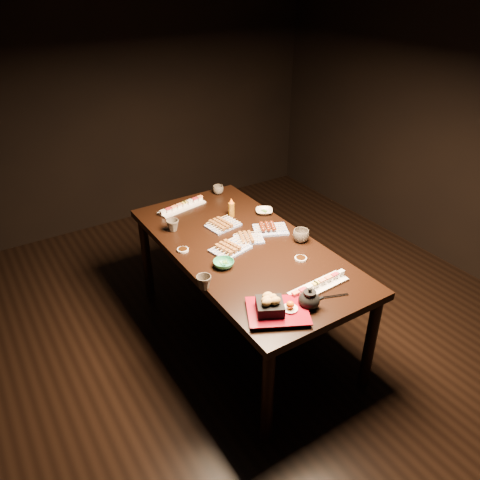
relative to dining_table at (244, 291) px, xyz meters
name	(u,v)px	position (x,y,z in m)	size (l,w,h in m)	color
ground	(277,349)	(0.10, -0.29, -0.38)	(5.00, 5.00, 0.00)	black
dining_table	(244,291)	(0.00, 0.00, 0.00)	(0.90, 1.80, 0.75)	black
sushi_platter_near	(319,284)	(0.11, -0.62, 0.40)	(0.39, 0.11, 0.05)	white
sushi_platter_far	(182,206)	(-0.10, 0.72, 0.40)	(0.39, 0.11, 0.05)	white
yakitori_plate_center	(230,246)	(-0.10, 0.00, 0.41)	(0.24, 0.18, 0.06)	#828EB6
yakitori_plate_right	(249,237)	(0.07, 0.05, 0.40)	(0.19, 0.14, 0.05)	#828EB6
yakitori_plate_left	(223,223)	(0.02, 0.31, 0.40)	(0.22, 0.16, 0.06)	#828EB6
tsukune_plate	(270,227)	(0.27, 0.07, 0.40)	(0.23, 0.17, 0.06)	#828EB6
edamame_bowl_green	(224,264)	(-0.24, -0.14, 0.40)	(0.13, 0.13, 0.04)	#2F9064
edamame_bowl_cream	(264,211)	(0.39, 0.32, 0.39)	(0.13, 0.13, 0.03)	beige
tempura_tray	(278,305)	(-0.23, -0.69, 0.43)	(0.33, 0.26, 0.12)	black
teacup_near_left	(204,282)	(-0.45, -0.27, 0.42)	(0.09, 0.09, 0.08)	#494238
teacup_mid_right	(301,236)	(0.36, -0.16, 0.42)	(0.11, 0.11, 0.09)	#494238
teacup_far_left	(173,225)	(-0.31, 0.44, 0.42)	(0.09, 0.09, 0.08)	#494238
teacup_far_right	(218,190)	(0.27, 0.80, 0.41)	(0.09, 0.09, 0.07)	#494238
teapot	(309,298)	(-0.05, -0.73, 0.43)	(0.14, 0.14, 0.12)	black
condiment_bottle	(231,207)	(0.15, 0.41, 0.45)	(0.05, 0.05, 0.14)	brown
sauce_dish_west	(183,250)	(-0.37, 0.16, 0.38)	(0.08, 0.08, 0.01)	white
sauce_dish_east	(265,211)	(0.40, 0.33, 0.38)	(0.07, 0.07, 0.01)	white
sauce_dish_se	(301,259)	(0.21, -0.33, 0.38)	(0.08, 0.08, 0.01)	white
sauce_dish_nw	(170,214)	(-0.22, 0.68, 0.38)	(0.07, 0.07, 0.01)	white
chopsticks_near	(290,317)	(-0.19, -0.75, 0.38)	(0.22, 0.02, 0.01)	black
chopsticks_se	(332,296)	(0.12, -0.73, 0.38)	(0.20, 0.02, 0.01)	black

